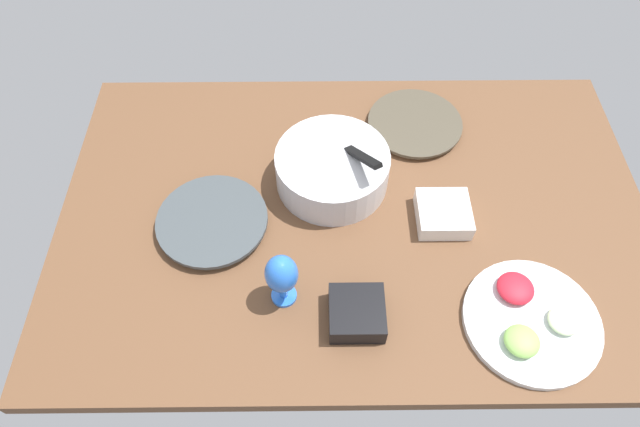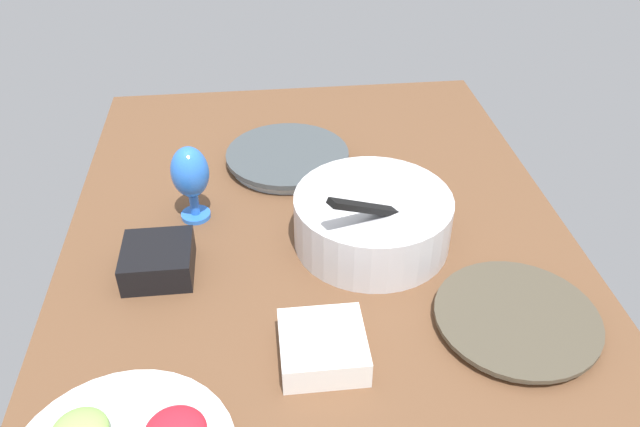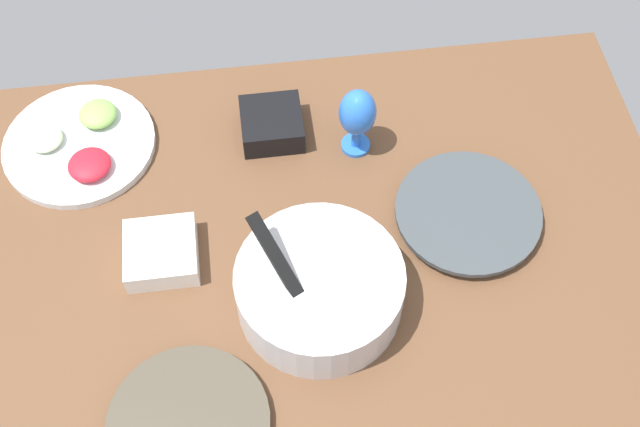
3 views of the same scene
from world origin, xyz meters
TOP-DOWN VIEW (x-y plane):
  - ground_plane at (0.00, 0.00)cm, footprint 160.00×104.00cm
  - dinner_plate_left at (-37.90, -4.51)cm, footprint 29.47×29.47cm
  - dinner_plate_right at (19.76, 31.23)cm, footprint 28.54×28.54cm
  - mixing_bowl at (-5.87, 10.25)cm, footprint 31.24×31.24cm
  - fruit_platter at (40.14, -32.95)cm, footprint 32.44×32.44cm
  - hurricane_glass_blue at (-18.39, -25.60)cm, footprint 7.81×7.81cm
  - square_bowl_white at (23.41, -3.05)cm, footprint 13.93×13.93cm
  - square_bowl_black at (-1.00, -31.62)cm, footprint 13.04×13.04cm

SIDE VIEW (x-z plane):
  - ground_plane at x=0.00cm, z-range -4.00..0.00cm
  - dinner_plate_right at x=19.76cm, z-range 0.05..2.34cm
  - fruit_platter at x=40.14cm, z-range -1.06..4.01cm
  - dinner_plate_left at x=-37.90cm, z-range 0.06..3.24cm
  - square_bowl_white at x=23.41cm, z-range 0.29..5.35cm
  - square_bowl_black at x=-1.00cm, z-range 0.34..6.32cm
  - mixing_bowl at x=-5.87cm, z-range -3.44..15.14cm
  - hurricane_glass_blue at x=-18.39cm, z-range 2.08..19.11cm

